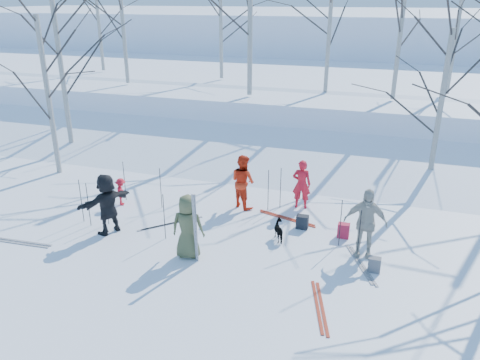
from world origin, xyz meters
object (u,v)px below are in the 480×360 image
(skier_redor_behind, at_px, (243,181))
(backpack_grey, at_px, (374,265))
(skier_red_north, at_px, (302,184))
(skier_red_seated, at_px, (121,192))
(skier_olive_center, at_px, (188,227))
(backpack_dark, at_px, (302,222))
(skier_cream_east, at_px, (365,223))
(skier_grey_west, at_px, (107,204))
(dog, at_px, (280,231))
(backpack_red, at_px, (343,231))

(skier_redor_behind, distance_m, backpack_grey, 5.02)
(skier_red_north, distance_m, skier_red_seated, 5.77)
(skier_olive_center, bearing_deg, skier_red_north, -128.68)
(backpack_dark, bearing_deg, skier_olive_center, -135.24)
(skier_olive_center, bearing_deg, skier_cream_east, -170.58)
(skier_red_seated, bearing_deg, skier_olive_center, -146.18)
(skier_red_north, bearing_deg, skier_red_seated, 11.48)
(skier_red_north, height_order, skier_red_seated, skier_red_north)
(skier_red_seated, xyz_separation_m, skier_grey_west, (0.67, -1.76, 0.43))
(dog, height_order, backpack_grey, dog)
(dog, relative_size, backpack_red, 1.56)
(skier_grey_west, bearing_deg, skier_red_seated, -133.26)
(skier_grey_west, relative_size, backpack_red, 4.20)
(backpack_grey, bearing_deg, skier_redor_behind, 148.07)
(backpack_red, bearing_deg, skier_red_north, 133.62)
(skier_cream_east, bearing_deg, dog, 173.84)
(skier_olive_center, height_order, skier_grey_west, skier_grey_west)
(skier_redor_behind, height_order, backpack_grey, skier_redor_behind)
(skier_red_north, distance_m, backpack_grey, 4.03)
(dog, bearing_deg, skier_olive_center, 5.59)
(skier_red_north, bearing_deg, skier_cream_east, 126.56)
(skier_redor_behind, bearing_deg, skier_red_north, -133.22)
(dog, distance_m, backpack_red, 1.78)
(skier_red_north, distance_m, backpack_dark, 1.57)
(dog, bearing_deg, skier_red_north, -125.35)
(dog, distance_m, backpack_dark, 0.98)
(skier_grey_west, height_order, backpack_dark, skier_grey_west)
(skier_red_north, xyz_separation_m, skier_redor_behind, (-1.77, -0.51, 0.07))
(skier_olive_center, distance_m, dog, 2.66)
(backpack_red, bearing_deg, skier_grey_west, -164.63)
(backpack_red, height_order, backpack_grey, backpack_red)
(skier_olive_center, height_order, skier_red_north, skier_olive_center)
(skier_red_seated, xyz_separation_m, backpack_grey, (7.98, -1.54, -0.26))
(skier_olive_center, xyz_separation_m, backpack_grey, (4.61, 0.74, -0.66))
(skier_redor_behind, distance_m, backpack_dark, 2.39)
(skier_olive_center, relative_size, skier_redor_behind, 0.99)
(skier_red_north, height_order, skier_redor_behind, skier_redor_behind)
(backpack_red, distance_m, backpack_grey, 1.79)
(skier_red_seated, xyz_separation_m, dog, (5.41, -0.69, -0.17))
(skier_red_seated, bearing_deg, skier_grey_west, 178.91)
(skier_redor_behind, bearing_deg, skier_olive_center, 114.32)
(skier_red_seated, bearing_deg, backpack_dark, -110.22)
(skier_olive_center, distance_m, skier_grey_west, 2.75)
(backpack_red, relative_size, backpack_grey, 1.11)
(backpack_dark, bearing_deg, skier_redor_behind, 156.69)
(backpack_dark, bearing_deg, skier_red_seated, -178.22)
(skier_red_seated, bearing_deg, skier_cream_east, -118.09)
(skier_grey_west, height_order, backpack_grey, skier_grey_west)
(skier_red_north, xyz_separation_m, backpack_dark, (0.33, -1.41, -0.60))
(skier_cream_east, xyz_separation_m, backpack_grey, (0.34, -0.73, -0.74))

